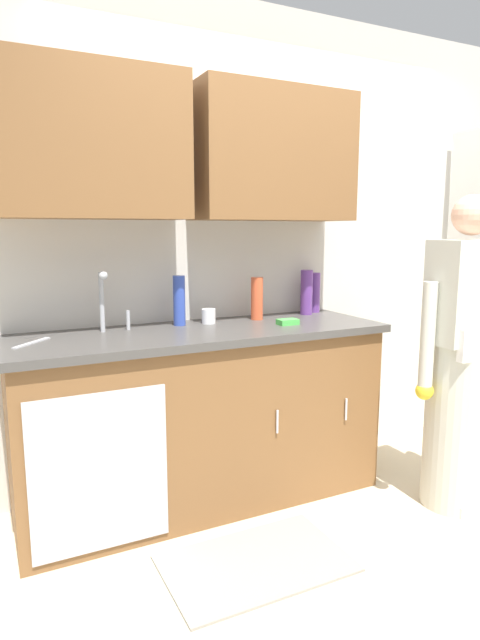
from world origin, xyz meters
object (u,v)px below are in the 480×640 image
(sink, at_px, (118,339))
(sponge, at_px, (288,322))
(bottle_cleaner_spray, at_px, (306,292))
(cup_by_sink, at_px, (209,316))
(bottle_water_short, at_px, (179,301))
(bottle_soap, at_px, (314,293))
(knife_on_counter, at_px, (32,343))
(bottle_dish_liquid, at_px, (257,299))
(person_at_sink, at_px, (461,378))

(sink, bearing_deg, sponge, -5.55)
(bottle_cleaner_spray, relative_size, cup_by_sink, 3.35)
(sink, relative_size, bottle_water_short, 1.87)
(sink, distance_m, cup_by_sink, 0.56)
(sink, bearing_deg, bottle_soap, 10.19)
(knife_on_counter, bearing_deg, bottle_soap, 140.12)
(bottle_dish_liquid, bearing_deg, sponge, -72.46)
(bottle_water_short, height_order, bottle_dish_liquid, bottle_water_short)
(cup_by_sink, bearing_deg, knife_on_counter, -171.87)
(bottle_water_short, bearing_deg, knife_on_counter, -169.01)
(bottle_water_short, height_order, knife_on_counter, bottle_water_short)
(cup_by_sink, bearing_deg, bottle_dish_liquid, -0.31)
(person_at_sink, distance_m, sponge, 0.94)
(bottle_dish_liquid, bearing_deg, sink, -170.76)
(bottle_cleaner_spray, bearing_deg, bottle_dish_liquid, -174.46)
(person_at_sink, xyz_separation_m, knife_on_counter, (-2.00, 0.65, 0.25))
(knife_on_counter, bearing_deg, cup_by_sink, 140.57)
(person_at_sink, distance_m, cup_by_sink, 1.37)
(bottle_dish_liquid, height_order, bottle_soap, bottle_soap)
(sink, bearing_deg, knife_on_counter, 179.19)
(bottle_water_short, distance_m, cup_by_sink, 0.19)
(sink, relative_size, knife_on_counter, 2.08)
(sink, relative_size, bottle_cleaner_spray, 1.86)
(sink, distance_m, bottle_water_short, 0.43)
(sponge, bearing_deg, cup_by_sink, 148.62)
(bottle_dish_liquid, xyz_separation_m, bottle_soap, (0.45, 0.10, 0.00))
(person_at_sink, distance_m, bottle_dish_liquid, 1.17)
(bottle_cleaner_spray, xyz_separation_m, sponge, (-0.29, -0.26, -0.12))
(bottle_cleaner_spray, bearing_deg, knife_on_counter, -174.04)
(sponge, bearing_deg, knife_on_counter, 175.87)
(sink, height_order, bottle_cleaner_spray, sink)
(bottle_dish_liquid, distance_m, knife_on_counter, 1.24)
(person_at_sink, height_order, knife_on_counter, person_at_sink)
(cup_by_sink, bearing_deg, bottle_water_short, 174.48)
(bottle_dish_liquid, xyz_separation_m, cup_by_sink, (-0.30, 0.00, -0.08))
(cup_by_sink, height_order, sponge, cup_by_sink)
(bottle_water_short, bearing_deg, cup_by_sink, -5.52)
(person_at_sink, height_order, bottle_dish_liquid, person_at_sink)
(cup_by_sink, xyz_separation_m, knife_on_counter, (-0.92, -0.13, -0.04))
(sink, relative_size, bottle_soap, 2.04)
(bottle_water_short, relative_size, knife_on_counter, 1.12)
(person_at_sink, xyz_separation_m, bottle_water_short, (-1.24, 0.80, 0.38))
(bottle_cleaner_spray, relative_size, knife_on_counter, 1.12)
(bottle_soap, bearing_deg, bottle_cleaner_spray, -147.29)
(bottle_soap, bearing_deg, person_at_sink, -69.55)
(knife_on_counter, bearing_deg, bottle_water_short, 143.43)
(person_at_sink, xyz_separation_m, bottle_soap, (-0.33, 0.88, 0.37))
(sink, distance_m, bottle_dish_liquid, 0.86)
(bottle_dish_liquid, distance_m, bottle_soap, 0.46)
(bottle_water_short, bearing_deg, person_at_sink, -32.78)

